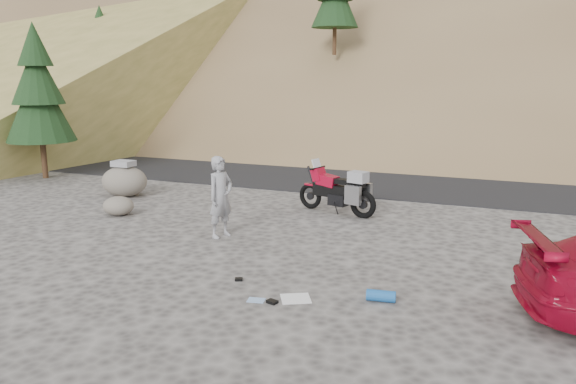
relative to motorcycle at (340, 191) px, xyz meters
name	(u,v)px	position (x,y,z in m)	size (l,w,h in m)	color
ground	(308,258)	(0.46, -3.51, -0.57)	(140.00, 140.00, 0.00)	#413E3C
road	(401,178)	(0.46, 5.49, -0.57)	(120.00, 7.00, 0.05)	black
conifer_verge	(38,90)	(-10.54, 0.99, 2.32)	(2.20, 2.20, 5.04)	#3D2516
motorcycle	(340,191)	(0.00, 0.00, 0.00)	(2.19, 0.99, 1.33)	black
man	(222,237)	(-1.73, -2.88, -0.57)	(0.63, 0.41, 1.73)	#929297
boulder	(124,180)	(-6.24, -0.34, -0.12)	(1.52, 1.36, 1.04)	#615D53
small_rock	(118,206)	(-4.99, -2.19, -0.34)	(0.95, 0.90, 0.46)	#615D53
gear_white_cloth	(296,299)	(0.97, -5.44, -0.56)	(0.45, 0.40, 0.01)	white
gear_blue_mat	(381,296)	(2.21, -5.03, -0.48)	(0.18, 0.18, 0.44)	#1A58A1
gear_glove_a	(272,302)	(0.70, -5.72, -0.55)	(0.16, 0.11, 0.05)	black
gear_glove_b	(239,279)	(-0.20, -5.07, -0.55)	(0.13, 0.10, 0.04)	black
gear_blue_cloth	(256,300)	(0.43, -5.72, -0.56)	(0.26, 0.19, 0.01)	#89AAD5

